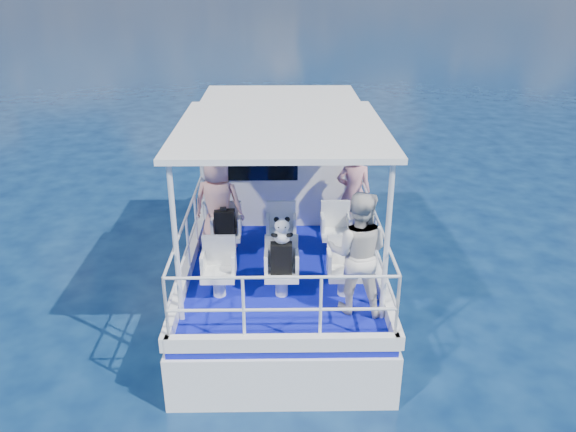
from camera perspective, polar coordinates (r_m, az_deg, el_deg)
The scene contains 20 objects.
ground at distance 9.64m, azimuth -0.65°, elevation -9.10°, with size 2000.00×2000.00×0.00m, color #081A3C.
hull at distance 10.50m, azimuth -0.68°, elevation -6.15°, with size 3.00×7.00×1.60m, color white.
deck at distance 10.11m, azimuth -0.70°, elevation -1.96°, with size 2.90×6.90×0.10m, color #0B0F9B.
cabin at distance 10.90m, azimuth -0.77°, elevation 6.47°, with size 2.85×2.00×2.20m, color white.
canopy at distance 8.18m, azimuth -0.75°, elevation 8.94°, with size 3.00×3.20×0.08m, color white.
canopy_posts at distance 8.50m, azimuth -0.71°, elevation 1.40°, with size 2.77×2.97×2.20m.
railings at distance 8.45m, azimuth -0.68°, elevation -3.21°, with size 2.84×3.59×1.00m, color white, non-canonical shape.
seat_port_fwd at distance 9.32m, azimuth -6.24°, elevation -2.78°, with size 0.48×0.46×0.38m, color white.
seat_center_fwd at distance 9.28m, azimuth -0.69°, elevation -2.76°, with size 0.48×0.46×0.38m, color white.
seat_stbd_fwd at distance 9.33m, azimuth 4.85°, elevation -2.71°, with size 0.48×0.46×0.38m, color white.
seat_port_aft at distance 8.18m, azimuth -7.01°, elevation -6.82°, with size 0.48×0.46×0.38m, color white.
seat_center_aft at distance 8.14m, azimuth -0.65°, elevation -6.82°, with size 0.48×0.46×0.38m, color white.
seat_stbd_aft at distance 8.19m, azimuth 5.71°, elevation -6.74°, with size 0.48×0.46×0.38m, color white.
passenger_port_fwd at distance 9.21m, azimuth -7.11°, elevation 1.23°, with size 0.62×0.44×1.67m, color #EEA49A.
passenger_stbd_fwd at distance 9.71m, azimuth 6.67°, elevation 2.36°, with size 0.60×0.39×1.64m, color pink.
passenger_stbd_aft at distance 7.54m, azimuth 7.11°, elevation -3.73°, with size 0.85×0.66×1.74m, color silver.
backpack_port at distance 9.09m, azimuth -6.45°, elevation -0.69°, with size 0.32×0.18×0.42m, color black.
backpack_center at distance 7.91m, azimuth -0.69°, elevation -4.31°, with size 0.30×0.17×0.46m, color black.
compact_camera at distance 8.99m, azimuth -6.60°, elevation 0.70°, with size 0.10×0.06×0.06m, color black.
panda at distance 7.74m, azimuth -0.62°, elevation -1.46°, with size 0.25×0.21×0.39m, color white, non-canonical shape.
Camera 1 is at (-0.02, -8.12, 5.21)m, focal length 35.00 mm.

